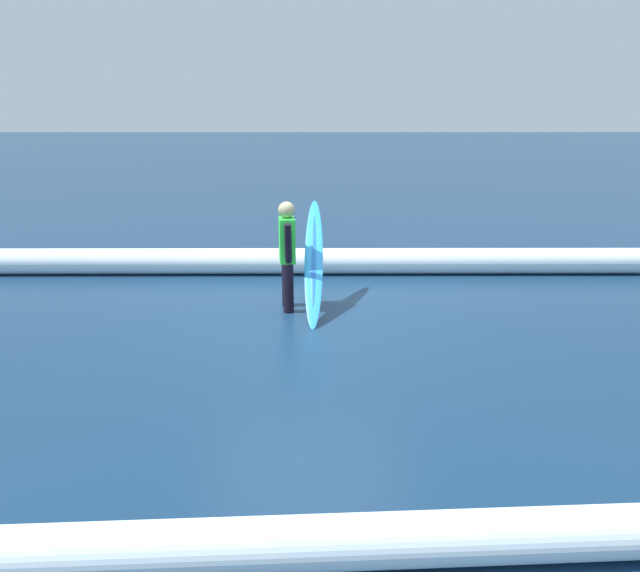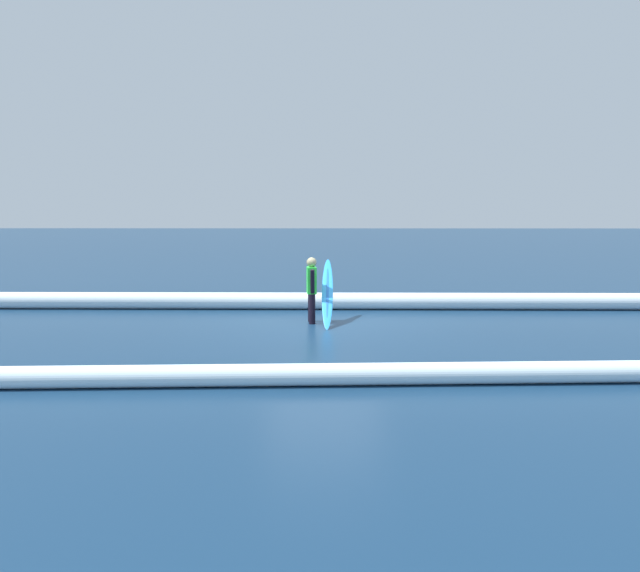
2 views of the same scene
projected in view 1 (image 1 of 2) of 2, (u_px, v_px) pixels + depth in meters
The scene contains 5 objects.
ground_plane at pixel (307, 319), 7.91m from camera, with size 136.30×136.30×0.00m, color #132F4C.
surfer at pixel (287, 250), 8.10m from camera, with size 0.24×0.60×1.46m.
surfboard at pixel (314, 260), 8.18m from camera, with size 0.27×1.77×1.37m.
wave_crest_foreground at pixel (308, 261), 10.05m from camera, with size 0.42×0.42×23.46m, color white.
wave_crest_midground at pixel (427, 539), 3.62m from camera, with size 0.32×0.32×19.78m, color white.
Camera 1 is at (-0.14, 7.49, 2.60)m, focal length 34.42 mm.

